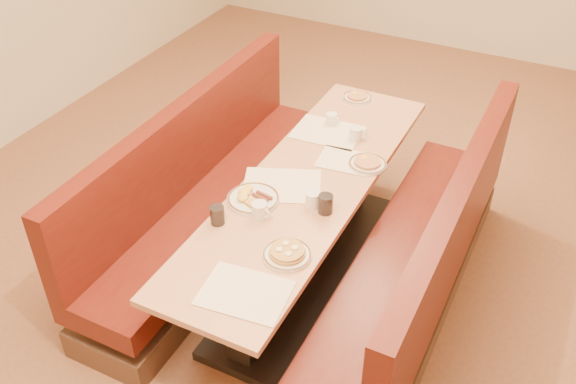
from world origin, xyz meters
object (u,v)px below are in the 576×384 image
at_px(coffee_mug_a, 314,199).
at_px(coffee_mug_c, 356,133).
at_px(diner_table, 306,230).
at_px(soda_tumbler_near, 217,215).
at_px(pancake_plate, 287,253).
at_px(booth_left, 208,200).
at_px(coffee_mug_d, 332,119).
at_px(eggs_plate, 252,198).
at_px(soda_tumbler_mid, 326,204).
at_px(coffee_mug_b, 260,210).
at_px(booth_right, 418,268).

bearing_deg(coffee_mug_a, coffee_mug_c, 93.14).
bearing_deg(diner_table, soda_tumbler_near, -116.26).
bearing_deg(soda_tumbler_near, diner_table, 63.74).
height_order(pancake_plate, soda_tumbler_near, soda_tumbler_near).
bearing_deg(booth_left, pancake_plate, -34.68).
height_order(coffee_mug_c, coffee_mug_d, coffee_mug_c).
distance_m(eggs_plate, coffee_mug_a, 0.35).
distance_m(coffee_mug_c, soda_tumbler_mid, 0.80).
bearing_deg(booth_left, coffee_mug_d, 49.24).
relative_size(coffee_mug_b, coffee_mug_c, 1.06).
distance_m(booth_right, eggs_plate, 1.07).
bearing_deg(coffee_mug_d, pancake_plate, -62.98).
xyz_separation_m(booth_right, pancake_plate, (-0.55, -0.63, 0.41)).
relative_size(booth_right, coffee_mug_d, 24.10).
bearing_deg(coffee_mug_b, coffee_mug_d, 106.47).
bearing_deg(soda_tumbler_near, coffee_mug_c, 72.58).
relative_size(coffee_mug_a, coffee_mug_c, 1.05).
xyz_separation_m(diner_table, soda_tumbler_near, (-0.28, -0.56, 0.43)).
distance_m(soda_tumbler_near, soda_tumbler_mid, 0.60).
bearing_deg(coffee_mug_c, coffee_mug_a, -104.16).
relative_size(diner_table, soda_tumbler_near, 22.78).
relative_size(pancake_plate, coffee_mug_c, 2.19).
xyz_separation_m(pancake_plate, coffee_mug_d, (-0.32, 1.32, 0.02)).
relative_size(coffee_mug_b, soda_tumbler_near, 1.12).
xyz_separation_m(diner_table, coffee_mug_b, (-0.09, -0.42, 0.42)).
xyz_separation_m(coffee_mug_c, coffee_mug_d, (-0.22, 0.11, -0.01)).
xyz_separation_m(coffee_mug_c, soda_tumbler_near, (-0.36, -1.14, 0.01)).
bearing_deg(booth_left, coffee_mug_b, -32.96).
bearing_deg(pancake_plate, diner_table, 106.23).
bearing_deg(pancake_plate, soda_tumbler_mid, 86.39).
distance_m(diner_table, pancake_plate, 0.77).
bearing_deg(soda_tumbler_mid, booth_left, 167.44).
height_order(booth_left, pancake_plate, booth_left).
distance_m(diner_table, soda_tumbler_near, 0.76).
bearing_deg(soda_tumbler_mid, coffee_mug_c, 99.38).
bearing_deg(pancake_plate, booth_right, 49.20).
distance_m(coffee_mug_d, soda_tumbler_mid, 0.96).
xyz_separation_m(eggs_plate, coffee_mug_d, (0.07, 0.99, 0.02)).
bearing_deg(coffee_mug_d, coffee_mug_c, -13.01).
bearing_deg(diner_table, coffee_mug_a, -55.77).
bearing_deg(eggs_plate, coffee_mug_b, -45.05).
relative_size(pancake_plate, coffee_mug_b, 2.07).
distance_m(pancake_plate, soda_tumbler_mid, 0.43).
xyz_separation_m(diner_table, booth_right, (0.73, 0.00, -0.01)).
bearing_deg(diner_table, pancake_plate, -73.77).
height_order(booth_right, coffee_mug_d, booth_right).
distance_m(booth_left, soda_tumbler_mid, 1.06).
bearing_deg(coffee_mug_a, soda_tumbler_near, -137.61).
xyz_separation_m(booth_left, coffee_mug_d, (0.59, 0.69, 0.43)).
xyz_separation_m(coffee_mug_d, soda_tumbler_mid, (0.35, -0.90, 0.02)).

